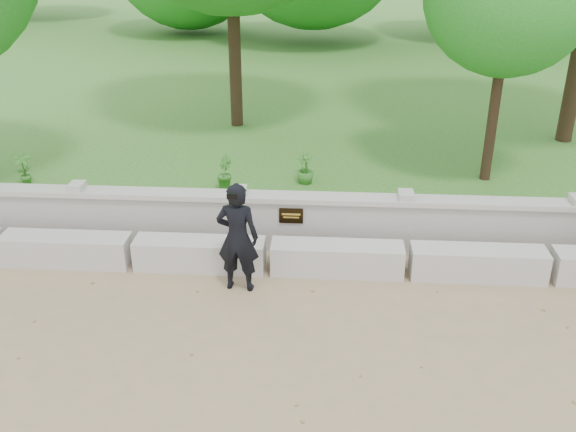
{
  "coord_description": "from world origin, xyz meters",
  "views": [
    {
      "loc": [
        0.85,
        -6.23,
        4.7
      ],
      "look_at": [
        0.32,
        1.53,
        1.05
      ],
      "focal_mm": 40.0,
      "sensor_mm": 36.0,
      "label": 1
    }
  ],
  "objects": [
    {
      "name": "shrub_b",
      "position": [
        -1.02,
        4.34,
        0.55
      ],
      "size": [
        0.35,
        0.39,
        0.61
      ],
      "primitive_type": "imported",
      "rotation": [
        0.0,
        0.0,
        1.85
      ],
      "color": "#357226",
      "rests_on": "lawn"
    },
    {
      "name": "concrete_bench",
      "position": [
        0.0,
        1.9,
        0.22
      ],
      "size": [
        11.9,
        0.45,
        0.45
      ],
      "color": "#AFACA6",
      "rests_on": "ground"
    },
    {
      "name": "lawn",
      "position": [
        0.0,
        14.0,
        0.12
      ],
      "size": [
        40.0,
        22.0,
        0.25
      ],
      "primitive_type": "cube",
      "color": "#2B5D1D",
      "rests_on": "ground"
    },
    {
      "name": "ground",
      "position": [
        0.0,
        0.0,
        0.0
      ],
      "size": [
        80.0,
        80.0,
        0.0
      ],
      "primitive_type": "plane",
      "color": "#8B7355",
      "rests_on": "ground"
    },
    {
      "name": "parapet_wall",
      "position": [
        0.0,
        2.6,
        0.46
      ],
      "size": [
        12.5,
        0.35,
        0.9
      ],
      "color": "#A5A29C",
      "rests_on": "ground"
    },
    {
      "name": "shrub_a",
      "position": [
        -4.64,
        4.22,
        0.58
      ],
      "size": [
        0.41,
        0.36,
        0.66
      ],
      "primitive_type": "imported",
      "rotation": [
        0.0,
        0.0,
        0.46
      ],
      "color": "#357226",
      "rests_on": "lawn"
    },
    {
      "name": "shrub_d",
      "position": [
        0.42,
        4.69,
        0.54
      ],
      "size": [
        0.43,
        0.42,
        0.57
      ],
      "primitive_type": "imported",
      "rotation": [
        0.0,
        0.0,
        5.65
      ],
      "color": "#357226",
      "rests_on": "lawn"
    },
    {
      "name": "man_main",
      "position": [
        -0.35,
        1.38,
        0.79
      ],
      "size": [
        0.6,
        0.54,
        1.57
      ],
      "color": "black",
      "rests_on": "ground"
    }
  ]
}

